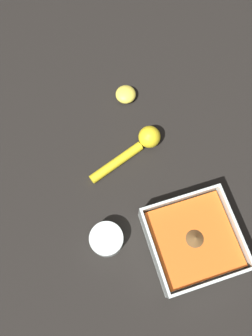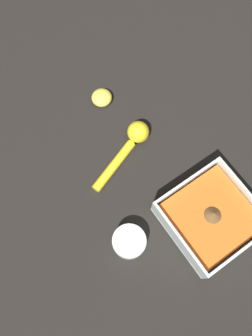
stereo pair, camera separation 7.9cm
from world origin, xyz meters
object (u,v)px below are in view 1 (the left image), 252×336
square_dish (193,240)px  lemon_half (126,94)px  lemon_squeezer (139,145)px  spice_bowl (107,239)px

square_dish → lemon_half: bearing=-86.1°
square_dish → lemon_squeezer: square_dish is taller
lemon_squeezer → lemon_half: 0.16m
square_dish → spice_bowl: (0.18, -0.06, -0.01)m
square_dish → lemon_squeezer: 0.26m
spice_bowl → lemon_squeezer: 0.25m
lemon_half → spice_bowl: bearing=66.1°
lemon_half → lemon_squeezer: bearing=85.1°
lemon_squeezer → square_dish: bearing=-100.6°
lemon_half → square_dish: bearing=93.9°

